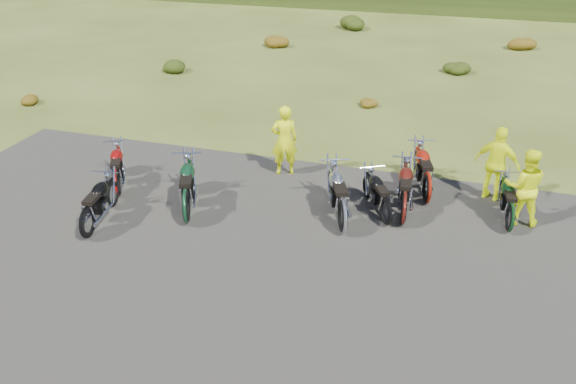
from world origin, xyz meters
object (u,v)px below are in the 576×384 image
(motorcycle_3, at_px, (342,232))
(motorcycle_7, at_px, (507,232))
(person_middle, at_px, (284,141))
(motorcycle_0, at_px, (90,237))

(motorcycle_3, xyz_separation_m, motorcycle_7, (3.56, 1.10, 0.00))
(motorcycle_7, height_order, person_middle, person_middle)
(motorcycle_0, bearing_deg, person_middle, -46.42)
(motorcycle_0, bearing_deg, motorcycle_7, -81.60)
(motorcycle_3, relative_size, motorcycle_7, 1.21)
(person_middle, bearing_deg, motorcycle_7, 143.11)
(person_middle, bearing_deg, motorcycle_3, 107.08)
(motorcycle_7, bearing_deg, motorcycle_0, 102.48)
(motorcycle_0, distance_m, motorcycle_7, 9.31)
(motorcycle_3, bearing_deg, motorcycle_0, 87.19)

